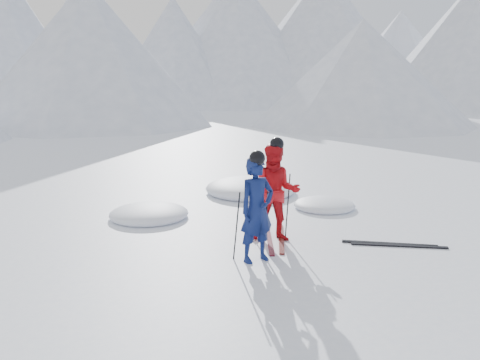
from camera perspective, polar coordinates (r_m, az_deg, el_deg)
name	(u,v)px	position (r m, az deg, el deg)	size (l,w,h in m)	color
ground	(345,234)	(10.16, 11.74, -5.96)	(160.00, 160.00, 0.00)	white
mountain_range	(204,33)	(45.15, -4.01, 16.15)	(106.15, 62.94, 15.53)	#B2BCD1
skier_blue	(257,210)	(8.31, 1.90, -3.37)	(0.64, 0.42, 1.75)	#0D194F
skier_red	(276,193)	(9.36, 4.07, -1.42)	(0.89, 0.69, 1.83)	red
pole_blue_left	(237,226)	(8.44, -0.38, -5.19)	(0.02, 0.02, 1.16)	black
pole_blue_right	(266,222)	(8.70, 2.91, -4.69)	(0.02, 0.02, 1.16)	black
pole_red_left	(256,207)	(9.56, 1.82, -3.01)	(0.02, 0.02, 1.22)	black
pole_red_right	(288,206)	(9.68, 5.38, -2.87)	(0.02, 0.02, 1.22)	black
ski_worn_left	(269,240)	(9.56, 3.32, -6.74)	(0.09, 1.70, 0.03)	black
ski_worn_right	(281,239)	(9.64, 4.67, -6.60)	(0.09, 1.70, 0.03)	black
ski_loose_a	(389,244)	(9.74, 16.43, -6.87)	(0.09, 1.70, 0.03)	black
ski_loose_b	(399,246)	(9.67, 17.42, -7.05)	(0.09, 1.70, 0.03)	black
snow_lumps	(262,202)	(12.42, 2.48, -2.53)	(8.89, 7.34, 0.53)	white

